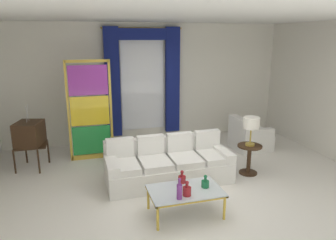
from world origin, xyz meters
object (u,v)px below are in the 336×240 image
Objects in this scene: bottle_ruby_flask at (182,179)px; vintage_tv at (29,135)px; table_lamp_brass at (251,124)px; stained_glass_divider at (90,113)px; couch_white_long at (168,165)px; armchair_white at (249,138)px; bottle_blue_decanter at (187,190)px; bottle_amber_squat at (205,183)px; peacock_figurine at (116,154)px; round_side_table at (249,157)px; bottle_crystal_tall at (179,191)px; coffee_table at (185,192)px.

bottle_ruby_flask is 3.43m from vintage_tv.
table_lamp_brass is at bearing 26.43° from bottle_ruby_flask.
stained_glass_divider is 3.86× the size of table_lamp_brass.
armchair_white is (2.36, 1.11, -0.02)m from couch_white_long.
bottle_blue_decanter is 1.14× the size of bottle_amber_squat.
vintage_tv is 1.79m from peacock_figurine.
table_lamp_brass is (1.75, 1.25, 0.54)m from bottle_blue_decanter.
round_side_table is (1.39, 1.08, -0.12)m from bottle_amber_squat.
bottle_crystal_tall is at bearing -70.52° from stained_glass_divider.
vintage_tv reaches higher than table_lamp_brass.
table_lamp_brass reaches higher than coffee_table.
round_side_table is at bearing 26.43° from bottle_ruby_flask.
bottle_crystal_tall is 3.64m from vintage_tv.
bottle_crystal_tall is 0.38× the size of armchair_white.
bottle_crystal_tall is 2.31m from round_side_table.
round_side_table is (-0.73, -1.29, 0.07)m from armchair_white.
stained_glass_divider reaches higher than bottle_blue_decanter.
peacock_figurine is at bearing 153.05° from table_lamp_brass.
bottle_ruby_flask is 2.26m from peacock_figurine.
bottle_amber_squat is at bearing -60.55° from stained_glass_divider.
stained_glass_divider reaches higher than coffee_table.
bottle_amber_squat reaches higher than coffee_table.
coffee_table is 3.40m from armchair_white.
round_side_table is at bearing 32.28° from coffee_table.
stained_glass_divider reaches higher than table_lamp_brass.
bottle_ruby_flask is (-0.05, -1.01, 0.18)m from couch_white_long.
armchair_white is (2.41, 2.12, -0.19)m from bottle_ruby_flask.
armchair_white is (2.48, 2.54, -0.20)m from bottle_blue_decanter.
stained_glass_divider is (-3.68, 0.41, 0.77)m from armchair_white.
vintage_tv reaches higher than couch_white_long.
armchair_white is at bearing 0.39° from peacock_figurine.
bottle_crystal_tall is 0.15× the size of stained_glass_divider.
coffee_table is 2.47m from peacock_figurine.
coffee_table is 4.78× the size of bottle_blue_decanter.
armchair_white is (2.12, 2.37, -0.19)m from bottle_amber_squat.
couch_white_long is 1.54m from bottle_crystal_tall.
bottle_crystal_tall reaches higher than coffee_table.
round_side_table is at bearing 35.02° from bottle_crystal_tall.
couch_white_long is at bearing -51.94° from peacock_figurine.
bottle_amber_squat is at bearing -0.03° from coffee_table.
stained_glass_divider is at bearing 109.48° from bottle_crystal_tall.
vintage_tv is at bearing 152.80° from couch_white_long.
round_side_table is at bearing -29.83° from stained_glass_divider.
armchair_white reaches higher than bottle_amber_squat.
couch_white_long is at bearing -27.20° from vintage_tv.
peacock_figurine is 2.90m from table_lamp_brass.
armchair_white is at bearing 48.20° from bottle_amber_squat.
couch_white_long is at bearing 80.34° from bottle_crystal_tall.
bottle_ruby_flask is 0.16× the size of vintage_tv.
table_lamp_brass is at bearing 35.02° from bottle_crystal_tall.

